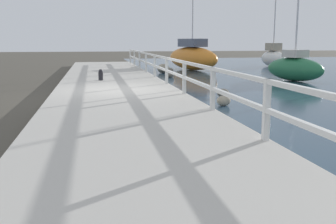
% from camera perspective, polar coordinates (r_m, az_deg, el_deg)
% --- Properties ---
extents(ground_plane, '(120.00, 120.00, 0.00)m').
position_cam_1_polar(ground_plane, '(13.41, -7.40, 2.01)').
color(ground_plane, '#4C473D').
extents(dock_walkway, '(4.17, 36.00, 0.30)m').
position_cam_1_polar(dock_walkway, '(13.39, -7.41, 2.63)').
color(dock_walkway, beige).
rests_on(dock_walkway, ground).
extents(railing, '(0.10, 32.50, 1.01)m').
position_cam_1_polar(railing, '(13.57, 0.96, 6.37)').
color(railing, white).
rests_on(railing, dock_walkway).
extents(boulder_water_edge, '(0.41, 0.37, 0.31)m').
position_cam_1_polar(boulder_water_edge, '(13.58, 8.00, 2.74)').
color(boulder_water_edge, '#666056').
rests_on(boulder_water_edge, ground).
extents(boulder_upstream, '(0.41, 0.37, 0.31)m').
position_cam_1_polar(boulder_upstream, '(11.81, 8.08, 1.63)').
color(boulder_upstream, gray).
rests_on(boulder_upstream, ground).
extents(boulder_downstream, '(0.73, 0.66, 0.55)m').
position_cam_1_polar(boulder_downstream, '(23.81, -0.69, 6.34)').
color(boulder_downstream, gray).
rests_on(boulder_downstream, ground).
extents(boulder_far_strip, '(0.47, 0.43, 0.35)m').
position_cam_1_polar(boulder_far_strip, '(20.92, 0.28, 5.53)').
color(boulder_far_strip, slate).
rests_on(boulder_far_strip, ground).
extents(boulder_near_dock, '(0.48, 0.43, 0.36)m').
position_cam_1_polar(boulder_near_dock, '(23.26, 0.21, 6.01)').
color(boulder_near_dock, '#666056').
rests_on(boulder_near_dock, ground).
extents(mooring_bollard, '(0.19, 0.19, 0.46)m').
position_cam_1_polar(mooring_bollard, '(16.60, -9.74, 5.35)').
color(mooring_bollard, black).
rests_on(mooring_bollard, dock_walkway).
extents(sailboat_green, '(2.30, 3.54, 7.46)m').
position_cam_1_polar(sailboat_green, '(19.95, 17.89, 6.17)').
color(sailboat_green, '#236B42').
rests_on(sailboat_green, water_surface).
extents(sailboat_orange, '(3.11, 5.60, 5.86)m').
position_cam_1_polar(sailboat_orange, '(26.38, 3.54, 7.98)').
color(sailboat_orange, orange).
rests_on(sailboat_orange, water_surface).
extents(sailboat_white, '(1.28, 3.09, 6.70)m').
position_cam_1_polar(sailboat_white, '(30.88, 15.00, 7.74)').
color(sailboat_white, white).
rests_on(sailboat_white, water_surface).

